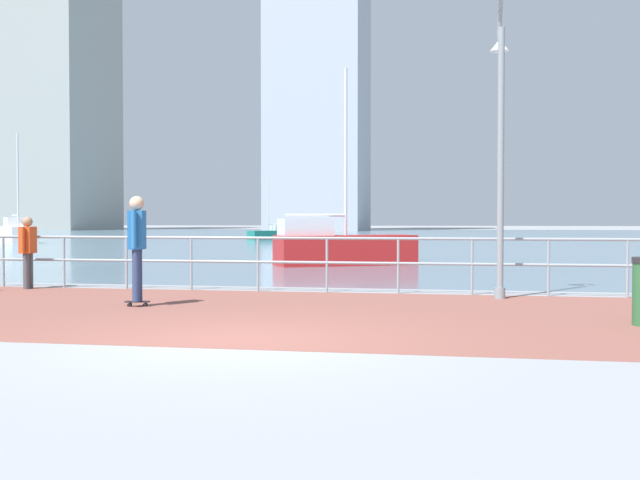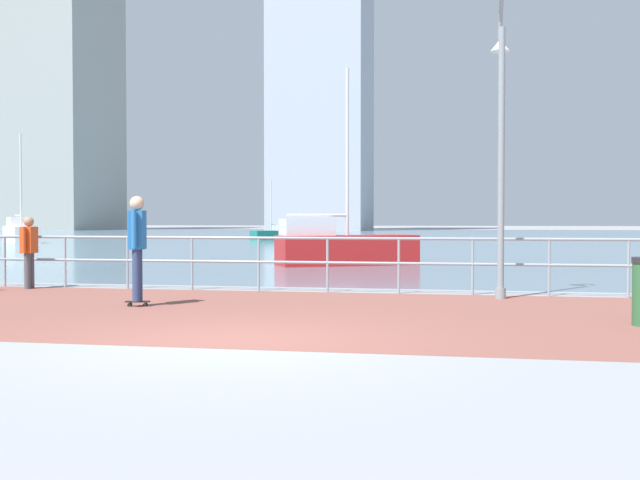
# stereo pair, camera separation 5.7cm
# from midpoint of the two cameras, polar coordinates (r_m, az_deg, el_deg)

# --- Properties ---
(ground) EXTENTS (220.00, 220.00, 0.00)m
(ground) POSITION_cam_midpoint_polar(r_m,az_deg,el_deg) (49.03, 7.42, -0.14)
(ground) COLOR gray
(brick_paving) EXTENTS (28.00, 6.79, 0.01)m
(brick_paving) POSITION_cam_midpoint_polar(r_m,az_deg,el_deg) (12.11, -2.46, -5.31)
(brick_paving) COLOR brown
(brick_paving) RESTS_ON ground
(harbor_water) EXTENTS (180.00, 88.00, 0.00)m
(harbor_water) POSITION_cam_midpoint_polar(r_m,az_deg,el_deg) (60.19, 8.01, 0.17)
(harbor_water) COLOR slate
(harbor_water) RESTS_ON ground
(waterfront_railing) EXTENTS (25.25, 0.06, 1.09)m
(waterfront_railing) POSITION_cam_midpoint_polar(r_m,az_deg,el_deg) (15.37, 0.40, -1.03)
(waterfront_railing) COLOR #8C99A3
(waterfront_railing) RESTS_ON ground
(lamppost) EXTENTS (0.36, 0.82, 5.48)m
(lamppost) POSITION_cam_midpoint_polar(r_m,az_deg,el_deg) (14.76, 12.88, 7.68)
(lamppost) COLOR gray
(lamppost) RESTS_ON ground
(skateboarder) EXTENTS (0.41, 0.56, 1.82)m
(skateboarder) POSITION_cam_midpoint_polar(r_m,az_deg,el_deg) (13.25, -13.30, 0.02)
(skateboarder) COLOR black
(skateboarder) RESTS_ON ground
(bystander) EXTENTS (0.27, 0.56, 1.49)m
(bystander) POSITION_cam_midpoint_polar(r_m,az_deg,el_deg) (17.26, -20.58, -0.48)
(bystander) COLOR #4C4C51
(bystander) RESTS_ON ground
(sailboat_blue) EXTENTS (4.12, 4.43, 6.50)m
(sailboat_blue) POSITION_cam_midpoint_polar(r_m,az_deg,el_deg) (49.76, -21.16, 0.51)
(sailboat_blue) COLOR white
(sailboat_blue) RESTS_ON ground
(sailboat_navy) EXTENTS (4.47, 3.26, 6.12)m
(sailboat_navy) POSITION_cam_midpoint_polar(r_m,az_deg,el_deg) (24.38, 1.45, -0.47)
(sailboat_navy) COLOR #B21E1E
(sailboat_navy) RESTS_ON ground
(sailboat_teal) EXTENTS (2.58, 2.87, 4.16)m
(sailboat_teal) POSITION_cam_midpoint_polar(r_m,az_deg,el_deg) (53.64, -3.71, 0.44)
(sailboat_teal) COLOR #197266
(sailboat_teal) RESTS_ON ground
(tower_glass) EXTENTS (11.63, 15.12, 39.76)m
(tower_glass) POSITION_cam_midpoint_polar(r_m,az_deg,el_deg) (111.07, -18.60, 10.60)
(tower_glass) COLOR #939993
(tower_glass) RESTS_ON ground
(tower_slate) EXTENTS (11.48, 12.52, 44.98)m
(tower_slate) POSITION_cam_midpoint_polar(r_m,az_deg,el_deg) (99.58, -0.11, 13.28)
(tower_slate) COLOR #A3A8B2
(tower_slate) RESTS_ON ground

